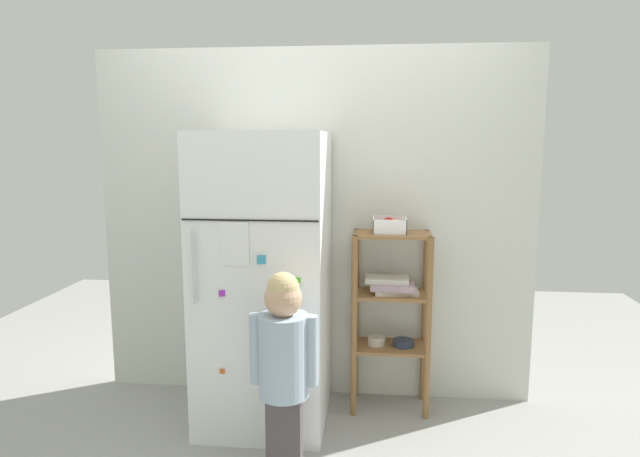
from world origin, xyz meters
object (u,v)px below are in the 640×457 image
child_standing (284,355)px  fruit_bin (390,226)px  refrigerator (264,280)px  pantry_shelf_unit (391,304)px

child_standing → fruit_bin: bearing=56.4°
refrigerator → pantry_shelf_unit: size_ratio=1.54×
refrigerator → pantry_shelf_unit: 0.76m
refrigerator → child_standing: (0.20, -0.55, -0.21)m
child_standing → pantry_shelf_unit: size_ratio=0.94×
pantry_shelf_unit → refrigerator: bearing=-164.5°
refrigerator → pantry_shelf_unit: refrigerator is taller
child_standing → fruit_bin: fruit_bin is taller
fruit_bin → child_standing: bearing=-123.6°
pantry_shelf_unit → fruit_bin: size_ratio=5.56×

